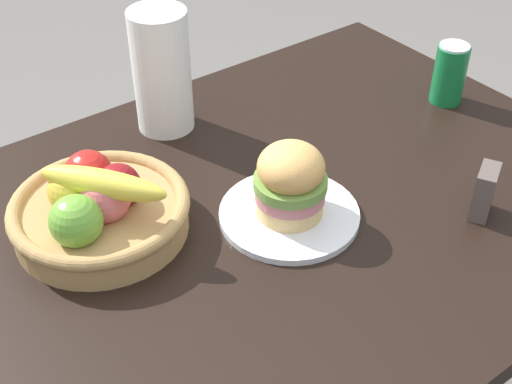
# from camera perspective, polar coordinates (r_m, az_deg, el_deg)

# --- Properties ---
(dining_table) EXTENTS (1.40, 0.90, 0.75)m
(dining_table) POSITION_cam_1_polar(r_m,az_deg,el_deg) (1.21, -1.57, -6.28)
(dining_table) COLOR black
(dining_table) RESTS_ON ground_plane
(plate) EXTENTS (0.23, 0.23, 0.01)m
(plate) POSITION_cam_1_polar(r_m,az_deg,el_deg) (1.16, 2.74, -1.84)
(plate) COLOR white
(plate) RESTS_ON dining_table
(sandwich) EXTENTS (0.12, 0.12, 0.13)m
(sandwich) POSITION_cam_1_polar(r_m,az_deg,el_deg) (1.11, 2.85, 0.91)
(sandwich) COLOR #E5BC75
(sandwich) RESTS_ON plate
(soda_can) EXTENTS (0.07, 0.07, 0.13)m
(soda_can) POSITION_cam_1_polar(r_m,az_deg,el_deg) (1.49, 15.60, 9.35)
(soda_can) COLOR #147238
(soda_can) RESTS_ON dining_table
(fruit_basket) EXTENTS (0.29, 0.29, 0.14)m
(fruit_basket) POSITION_cam_1_polar(r_m,az_deg,el_deg) (1.13, -12.83, -1.22)
(fruit_basket) COLOR tan
(fruit_basket) RESTS_ON dining_table
(paper_towel_roll) EXTENTS (0.11, 0.11, 0.24)m
(paper_towel_roll) POSITION_cam_1_polar(r_m,az_deg,el_deg) (1.34, -7.74, 9.79)
(paper_towel_roll) COLOR white
(paper_towel_roll) RESTS_ON dining_table
(napkin_holder) EXTENTS (0.07, 0.06, 0.09)m
(napkin_holder) POSITION_cam_1_polar(r_m,az_deg,el_deg) (1.20, 18.24, 0.00)
(napkin_holder) COLOR #594C47
(napkin_holder) RESTS_ON dining_table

